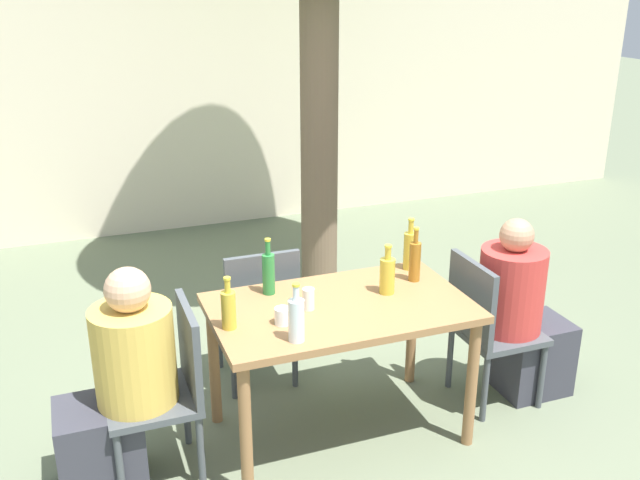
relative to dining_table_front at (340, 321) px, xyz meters
The scene contains 16 objects.
ground_plane 0.68m from the dining_table_front, ahead, with size 30.00×30.00×0.00m, color #667056.
cafe_building_wall 3.78m from the dining_table_front, 90.00° to the left, with size 10.00×0.08×2.80m.
dining_table_front is the anchor object (origin of this frame).
patio_chair_0 0.92m from the dining_table_front, behind, with size 0.44×0.44×0.90m.
patio_chair_1 0.92m from the dining_table_front, ahead, with size 0.44×0.44×0.90m.
patio_chair_2 0.70m from the dining_table_front, 113.03° to the left, with size 0.44×0.44×0.90m.
person_seated_0 1.15m from the dining_table_front, behind, with size 0.59×0.39×1.13m.
person_seated_1 1.15m from the dining_table_front, ahead, with size 0.59×0.37×1.12m.
water_bottle_0 0.49m from the dining_table_front, 139.76° to the right, with size 0.08×0.08×0.29m.
green_bottle_1 0.46m from the dining_table_front, 139.38° to the left, with size 0.07×0.07×0.31m.
amber_bottle_2 0.56m from the dining_table_front, 16.09° to the left, with size 0.06×0.06×0.31m.
oil_cruet_3 0.63m from the dining_table_front, behind, with size 0.07×0.07×0.27m.
oil_cruet_4 0.66m from the dining_table_front, 28.76° to the left, with size 0.07×0.07×0.31m.
oil_cruet_5 0.35m from the dining_table_front, ahead, with size 0.08×0.08×0.27m.
drinking_glass_0 0.38m from the dining_table_front, 163.85° to the right, with size 0.08×0.08×0.08m.
drinking_glass_1 0.23m from the dining_table_front, behind, with size 0.06×0.06×0.11m.
Camera 1 is at (-1.26, -3.07, 2.38)m, focal length 40.00 mm.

